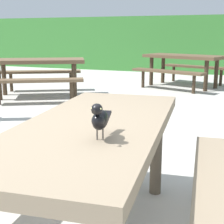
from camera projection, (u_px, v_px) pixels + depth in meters
hedge_wall at (210, 44)px, 10.90m from camera, size 28.00×1.68×1.77m
picnic_table_foreground at (95, 152)px, 1.94m from camera, size 1.85×1.88×0.74m
bird_grackle at (100, 119)px, 1.55m from camera, size 0.09×0.29×0.18m
picnic_table_mid_right at (38, 69)px, 6.59m from camera, size 2.30×2.29×0.74m
picnic_table_far_centre at (183, 63)px, 7.84m from camera, size 2.16×2.14×0.74m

